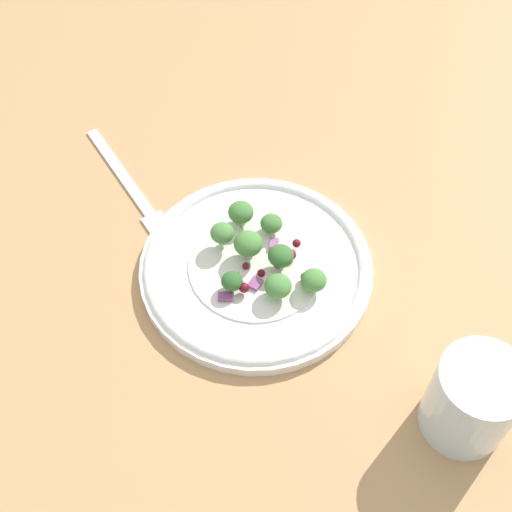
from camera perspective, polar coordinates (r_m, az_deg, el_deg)
ground_plane at (r=69.93cm, az=2.37°, el=-1.71°), size 180.00×180.00×2.00cm
plate at (r=68.28cm, az=0.00°, el=-0.91°), size 23.10×23.10×1.70cm
dressing_pool at (r=67.92cm, az=0.00°, el=-0.69°), size 13.40×13.40×0.20cm
broccoli_floret_0 at (r=67.76cm, az=-2.82°, el=1.89°), size 2.35×2.35×2.38cm
broccoli_floret_1 at (r=66.92cm, az=-0.64°, el=0.99°), size 2.83×2.83×2.87cm
broccoli_floret_2 at (r=69.41cm, az=1.28°, el=2.68°), size 2.22×2.22×2.25cm
broccoli_floret_3 at (r=65.18cm, az=-2.02°, el=-2.11°), size 2.04×2.04×2.06cm
broccoli_floret_4 at (r=66.30cm, az=2.01°, el=0.03°), size 2.50×2.50×2.54cm
broccoli_floret_5 at (r=69.62cm, az=-1.41°, el=3.51°), size 2.60×2.60×2.63cm
broccoli_floret_6 at (r=64.64cm, az=1.83°, el=-2.54°), size 2.58×2.58×2.61cm
broccoli_floret_7 at (r=65.56cm, az=5.07°, el=-1.84°), size 2.45×2.45×2.48cm
cranberry_0 at (r=66.49cm, az=4.39°, el=-1.57°), size 0.99×0.99×0.99cm
cranberry_1 at (r=65.25cm, az=-1.02°, el=-2.61°), size 0.99×0.99×0.99cm
cranberry_2 at (r=67.03cm, az=1.55°, el=-0.38°), size 0.97×0.97×0.97cm
cranberry_3 at (r=66.96cm, az=0.42°, el=-1.42°), size 0.78×0.78×0.78cm
cranberry_4 at (r=67.41cm, az=-0.84°, el=-0.83°), size 0.74×0.74×0.74cm
cranberry_5 at (r=68.41cm, az=3.38°, el=1.06°), size 0.86×0.86×0.86cm
cranberry_6 at (r=67.76cm, az=3.04°, el=0.02°), size 0.94×0.94×0.94cm
onion_bit_0 at (r=65.36cm, az=-2.54°, el=-3.35°), size 1.59×1.65×0.35cm
onion_bit_1 at (r=68.92cm, az=1.51°, el=0.99°), size 1.46×1.46×0.52cm
onion_bit_2 at (r=66.48cm, az=-1.55°, el=-2.02°), size 1.55×1.19×0.57cm
onion_bit_3 at (r=66.20cm, az=0.08°, el=-2.43°), size 1.47×1.59×0.43cm
fork at (r=76.84cm, az=-10.25°, el=5.61°), size 18.66×4.56×0.50cm
water_glass at (r=60.15cm, az=17.44°, el=-11.30°), size 7.27×7.27×8.57cm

